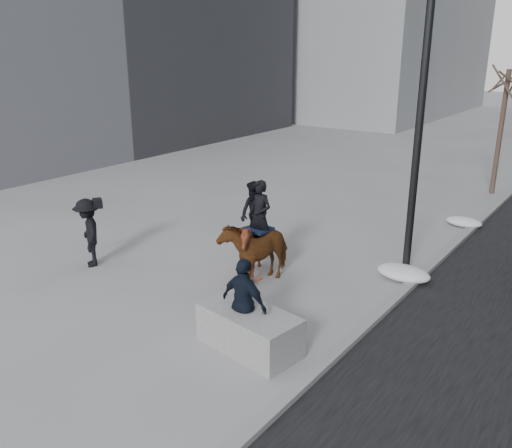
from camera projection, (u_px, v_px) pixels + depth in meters
The scene contains 10 objects.
ground at pixel (224, 303), 11.87m from camera, with size 120.00×120.00×0.00m, color gray.
curb at pixel (487, 214), 17.82m from camera, with size 0.25×90.00×0.12m, color gray.
planter at pixel (249, 330), 9.99m from camera, with size 1.92×0.96×0.77m, color #949497.
tree_near at pixel (501, 126), 19.70m from camera, with size 1.20×1.20×5.03m, color #3B2A23, non-canonical shape.
mounted_left at pixel (256, 245), 12.72m from camera, with size 0.94×1.92×2.43m.
mounted_right at pixel (252, 241), 12.82m from camera, with size 1.57×1.68×2.37m.
feeder at pixel (244, 303), 9.93m from camera, with size 1.06×0.90×1.75m.
camera_crew at pixel (88, 232), 13.60m from camera, with size 1.31×1.16×1.75m.
lamppost at pixel (428, 63), 11.93m from camera, with size 0.25×1.89×9.09m.
snow_piles at pixel (429, 251), 14.38m from camera, with size 1.30×5.67×0.33m.
Camera 1 is at (6.90, -8.21, 5.43)m, focal length 38.00 mm.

